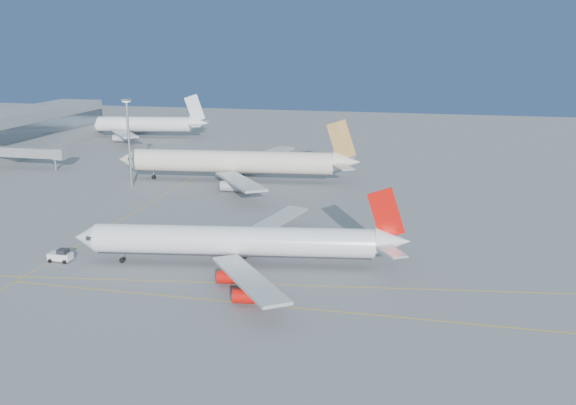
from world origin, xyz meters
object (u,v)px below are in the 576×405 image
at_px(airliner_third, 128,124).
at_px(light_mast, 129,136).
at_px(airliner_virgin, 241,242).
at_px(pushback_tug, 61,256).
at_px(airliner_etihad, 238,162).

bearing_deg(airliner_third, light_mast, -73.00).
relative_size(airliner_virgin, pushback_tug, 14.33).
bearing_deg(airliner_virgin, airliner_third, 114.55).
bearing_deg(airliner_virgin, airliner_etihad, 98.72).
bearing_deg(airliner_etihad, light_mast, -158.96).
bearing_deg(pushback_tug, airliner_virgin, 9.02).
bearing_deg(pushback_tug, light_mast, 103.78).
xyz_separation_m(airliner_virgin, airliner_third, (-89.15, 135.92, 0.86)).
height_order(airliner_virgin, airliner_etihad, airliner_etihad).
bearing_deg(airliner_etihad, airliner_third, 128.42).
distance_m(airliner_virgin, airliner_etihad, 70.28).
xyz_separation_m(airliner_etihad, airliner_third, (-68.09, 68.87, -0.16)).
distance_m(airliner_virgin, airliner_third, 162.55).
height_order(airliner_virgin, airliner_third, airliner_third).
xyz_separation_m(airliner_virgin, airliner_etihad, (-21.05, 67.05, 1.02)).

